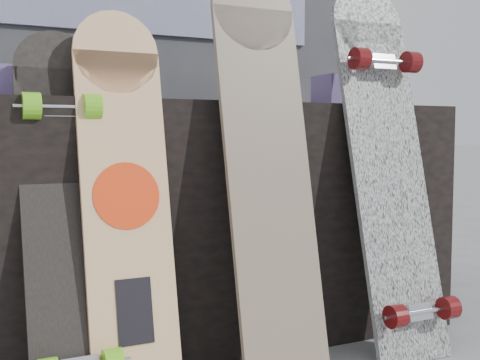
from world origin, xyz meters
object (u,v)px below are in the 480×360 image
longboard_geisha (126,190)px  skateboard_dark (66,208)px  longboard_celtic (267,156)px  longboard_cascadia (388,157)px  vendor_table (218,220)px

longboard_geisha → skateboard_dark: (-0.15, 0.02, -0.04)m
longboard_geisha → longboard_celtic: bearing=-7.4°
longboard_cascadia → longboard_geisha: bearing=177.8°
longboard_celtic → skateboard_dark: bearing=172.1°
longboard_celtic → longboard_cascadia: (0.45, 0.02, -0.01)m
longboard_geisha → longboard_cascadia: 0.86m
longboard_geisha → longboard_cascadia: (0.85, -0.03, 0.08)m
vendor_table → longboard_celtic: longboard_celtic is taller
longboard_cascadia → skateboard_dark: bearing=176.7°
longboard_geisha → longboard_cascadia: bearing=-2.2°
longboard_geisha → skateboard_dark: longboard_geisha is taller
vendor_table → longboard_cascadia: size_ratio=1.32×
longboard_celtic → skateboard_dark: size_ratio=1.22×
vendor_table → longboard_celtic: bearing=-92.7°
vendor_table → skateboard_dark: bearing=-150.5°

